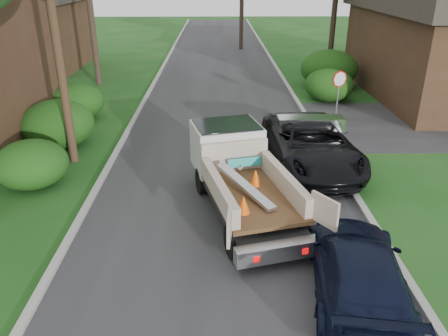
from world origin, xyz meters
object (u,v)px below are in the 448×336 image
flatbed_truck (236,166)px  black_pickup (311,144)px  utility_pole (52,14)px  navy_suv (358,270)px  stop_sign (339,86)px  house_left_far (25,24)px

flatbed_truck → black_pickup: size_ratio=1.02×
utility_pole → navy_suv: 12.01m
flatbed_truck → navy_suv: 5.01m
navy_suv → stop_sign: bearing=-93.2°
stop_sign → house_left_far: (-18.70, 13.00, 1.27)m
house_left_far → navy_suv: house_left_far is taller
stop_sign → flatbed_truck: bearing=-124.2°
stop_sign → navy_suv: stop_sign is taller
house_left_far → navy_suv: bearing=-56.4°
utility_pole → flatbed_truck: bearing=-28.2°
navy_suv → flatbed_truck: bearing=-52.3°
stop_sign → house_left_far: size_ratio=0.33×
utility_pole → house_left_far: utility_pole is taller
stop_sign → navy_suv: 11.81m
flatbed_truck → black_pickup: (2.80, 2.64, -0.34)m
utility_pole → navy_suv: size_ratio=2.16×
stop_sign → utility_pole: size_ratio=0.25×
house_left_far → flatbed_truck: house_left_far is taller
flatbed_truck → navy_suv: bearing=-75.2°
flatbed_truck → black_pickup: 3.87m
stop_sign → black_pickup: size_ratio=0.42×
black_pickup → utility_pole: bearing=173.1°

